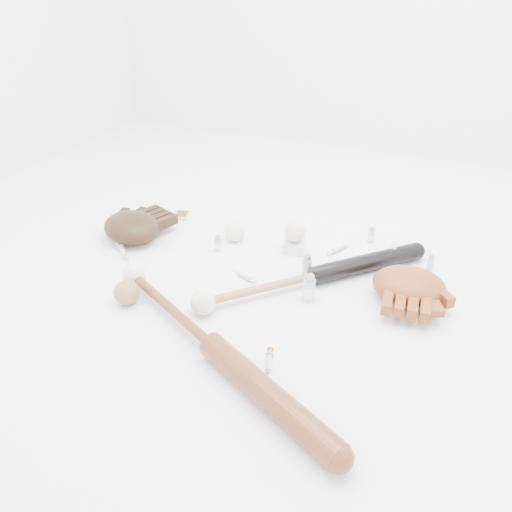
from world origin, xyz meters
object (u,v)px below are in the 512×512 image
at_px(bat_dark, 315,276).
at_px(glove_dark, 132,227).
at_px(bat_wood, 212,346).
at_px(pedestal, 294,246).

xyz_separation_m(bat_dark, glove_dark, (-0.76, 0.02, 0.02)).
bearing_deg(bat_wood, glove_dark, 168.69).
height_order(glove_dark, pedestal, glove_dark).
relative_size(bat_wood, glove_dark, 3.40).
bearing_deg(glove_dark, bat_wood, -17.68).
bearing_deg(bat_wood, pedestal, 115.77).
distance_m(bat_dark, pedestal, 0.23).
relative_size(bat_dark, bat_wood, 0.91).
bearing_deg(bat_wood, bat_dark, 98.56).
xyz_separation_m(bat_dark, bat_wood, (-0.15, -0.46, 0.00)).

